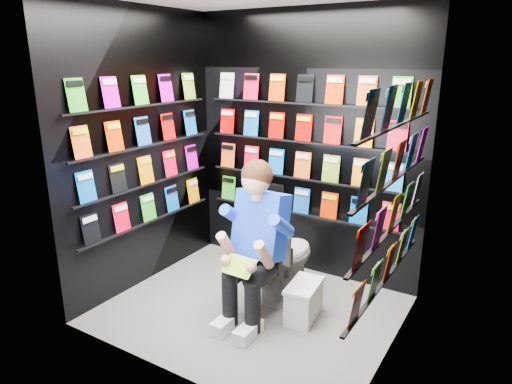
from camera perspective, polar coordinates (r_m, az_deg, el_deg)
The scene contains 13 objects.
floor at distance 4.16m, azimuth -0.66°, elevation -14.48°, with size 2.40×2.40×0.00m, color slate.
wall_back at distance 4.53m, azimuth 6.09°, elevation 5.67°, with size 2.40×0.04×2.60m, color black.
wall_front at distance 2.90m, azimuth -11.33°, elevation -0.69°, with size 2.40×0.04×2.60m, color black.
wall_left at distance 4.41m, azimuth -14.06°, elevation 4.99°, with size 0.04×2.00×2.60m, color black.
wall_right at distance 3.21m, azimuth 17.68°, elevation 0.50°, with size 0.04×2.00×2.60m, color black.
comics_back at distance 4.50m, azimuth 5.92°, elevation 5.67°, with size 2.10×0.06×1.37m, color red, non-canonical shape.
comics_left at distance 4.39m, azimuth -13.79°, elevation 5.02°, with size 0.06×1.70×1.37m, color red, non-canonical shape.
comics_right at distance 3.22m, azimuth 17.18°, elevation 0.67°, with size 0.06×1.70×1.37m, color red, non-canonical shape.
toilet at distance 4.26m, azimuth 3.40°, elevation -8.18°, with size 0.42×0.75×0.73m, color white.
longbox at distance 3.99m, azimuth 5.98°, elevation -13.58°, with size 0.22×0.39×0.29m, color white.
longbox_lid at distance 3.91m, azimuth 6.05°, elevation -11.53°, with size 0.24×0.41×0.03m, color white.
reader at distance 3.79m, azimuth 0.77°, elevation -4.25°, with size 0.57×0.83×1.53m, color #1031C8, non-canonical shape.
held_comic at distance 3.60m, azimuth -2.14°, elevation -9.23°, with size 0.26×0.01×0.18m, color green.
Camera 1 is at (1.91, -3.02, 2.14)m, focal length 32.00 mm.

